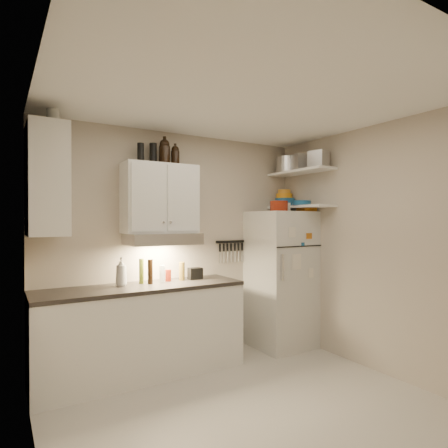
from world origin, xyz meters
TOP-DOWN VIEW (x-y plane):
  - floor at (0.00, 0.00)m, footprint 3.20×3.00m
  - ceiling at (0.00, 0.00)m, footprint 3.20×3.00m
  - back_wall at (0.00, 1.51)m, footprint 3.20×0.02m
  - left_wall at (-1.61, 0.00)m, footprint 0.02×3.00m
  - right_wall at (1.61, 0.00)m, footprint 0.02×3.00m
  - base_cabinet at (-0.55, 1.20)m, footprint 2.10×0.60m
  - countertop at (-0.55, 1.20)m, footprint 2.10×0.62m
  - upper_cabinet at (-0.30, 1.33)m, footprint 0.80×0.33m
  - side_cabinet at (-1.44, 1.20)m, footprint 0.33×0.55m
  - range_hood at (-0.30, 1.27)m, footprint 0.76×0.46m
  - fridge at (1.25, 1.16)m, footprint 0.70×0.68m
  - shelf_hi at (1.45, 1.02)m, footprint 0.30×0.95m
  - shelf_lo at (1.45, 1.02)m, footprint 0.30×0.95m
  - knife_strip at (0.70, 1.49)m, footprint 0.42×0.02m
  - dutch_oven at (1.13, 1.05)m, footprint 0.29×0.29m
  - book_stack at (1.51, 0.98)m, footprint 0.21×0.25m
  - spice_jar at (1.28, 1.06)m, footprint 0.07×0.07m
  - stock_pot at (1.44, 1.26)m, footprint 0.33×0.33m
  - tin_a at (1.46, 1.01)m, footprint 0.24×0.22m
  - tin_b at (1.43, 0.69)m, footprint 0.24×0.24m
  - bowl_teal at (1.46, 1.33)m, footprint 0.27×0.27m
  - bowl_orange at (1.48, 1.37)m, footprint 0.21×0.21m
  - bowl_yellow at (1.48, 1.37)m, footprint 0.17×0.17m
  - plates at (1.40, 0.94)m, footprint 0.27×0.27m
  - growler_a at (-0.25, 1.33)m, footprint 0.16×0.16m
  - growler_b at (-0.12, 1.33)m, footprint 0.10×0.10m
  - thermos_a at (-0.36, 1.38)m, footprint 0.10×0.10m
  - thermos_b at (-0.52, 1.33)m, footprint 0.08×0.08m
  - side_jar at (-1.38, 1.21)m, footprint 0.14×0.14m
  - soap_bottle at (-0.75, 1.27)m, footprint 0.15×0.15m
  - pepper_mill at (-0.06, 1.30)m, footprint 0.08×0.08m
  - oil_bottle at (-0.52, 1.32)m, footprint 0.06×0.06m
  - vinegar_bottle at (-0.45, 1.25)m, footprint 0.06×0.06m
  - clear_bottle at (-0.30, 1.28)m, footprint 0.08×0.08m
  - red_jar at (-0.22, 1.31)m, footprint 0.07×0.07m
  - caddy at (0.10, 1.29)m, footprint 0.16×0.12m

SIDE VIEW (x-z plane):
  - floor at x=0.00m, z-range -0.02..0.00m
  - base_cabinet at x=-0.55m, z-range 0.00..0.88m
  - fridge at x=1.25m, z-range 0.00..1.70m
  - countertop at x=-0.55m, z-range 0.88..0.92m
  - red_jar at x=-0.22m, z-range 0.92..1.05m
  - caddy at x=0.10m, z-range 0.92..1.05m
  - clear_bottle at x=-0.30m, z-range 0.92..1.10m
  - pepper_mill at x=-0.06m, z-range 0.92..1.12m
  - vinegar_bottle at x=-0.45m, z-range 0.92..1.18m
  - oil_bottle at x=-0.52m, z-range 0.92..1.18m
  - soap_bottle at x=-0.75m, z-range 0.92..1.25m
  - back_wall at x=0.00m, z-range 0.00..2.60m
  - left_wall at x=-1.61m, z-range 0.00..2.60m
  - right_wall at x=1.61m, z-range 0.00..2.60m
  - knife_strip at x=0.70m, z-range 1.31..1.33m
  - range_hood at x=-0.30m, z-range 1.33..1.45m
  - book_stack at x=1.51m, z-range 1.70..1.77m
  - spice_jar at x=1.28m, z-range 1.70..1.81m
  - shelf_lo at x=1.45m, z-range 1.75..1.77m
  - dutch_oven at x=1.13m, z-range 1.70..1.83m
  - plates at x=1.40m, z-range 1.77..1.83m
  - upper_cabinet at x=-0.30m, z-range 1.45..2.20m
  - bowl_teal at x=1.46m, z-range 1.77..1.88m
  - bowl_orange at x=1.48m, z-range 1.88..1.95m
  - side_cabinet at x=-1.44m, z-range 1.45..2.45m
  - bowl_yellow at x=1.48m, z-range 1.95..2.00m
  - shelf_hi at x=1.45m, z-range 2.19..2.22m
  - thermos_b at x=-0.52m, z-range 2.20..2.41m
  - tin_b at x=1.43m, z-range 2.21..2.41m
  - growler_b at x=-0.12m, z-range 2.20..2.42m
  - thermos_a at x=-0.36m, z-range 2.20..2.43m
  - stock_pot at x=1.44m, z-range 2.21..2.42m
  - tin_a at x=1.46m, z-range 2.21..2.42m
  - growler_a at x=-0.25m, z-range 2.20..2.48m
  - side_jar at x=-1.38m, z-range 2.45..2.60m
  - ceiling at x=0.00m, z-range 2.60..2.62m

